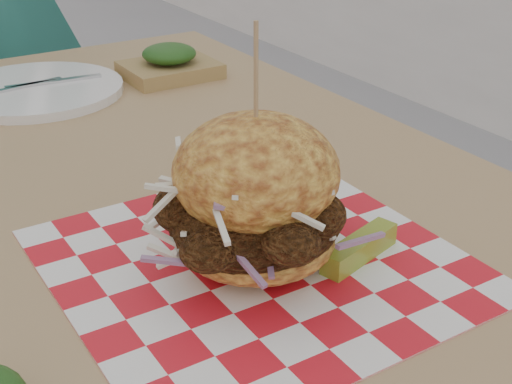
% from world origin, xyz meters
% --- Properties ---
extents(patio_table, '(0.80, 1.20, 0.75)m').
position_xyz_m(patio_table, '(-0.04, -0.05, 0.67)').
color(patio_table, tan).
rests_on(patio_table, ground).
extents(paper_liner, '(0.36, 0.36, 0.00)m').
position_xyz_m(paper_liner, '(-0.01, -0.29, 0.75)').
color(paper_liner, red).
rests_on(paper_liner, patio_table).
extents(sandwich, '(0.20, 0.20, 0.23)m').
position_xyz_m(sandwich, '(-0.01, -0.29, 0.81)').
color(sandwich, gold).
rests_on(sandwich, paper_liner).
extents(pickle_spear, '(0.10, 0.05, 0.02)m').
position_xyz_m(pickle_spear, '(0.07, -0.33, 0.76)').
color(pickle_spear, '#8BAC31').
rests_on(pickle_spear, paper_liner).
extents(place_setting, '(0.27, 0.27, 0.02)m').
position_xyz_m(place_setting, '(-0.04, 0.31, 0.76)').
color(place_setting, white).
rests_on(place_setting, patio_table).
extents(kraft_tray, '(0.15, 0.12, 0.06)m').
position_xyz_m(kraft_tray, '(0.18, 0.29, 0.77)').
color(kraft_tray, '#9C7D47').
rests_on(kraft_tray, patio_table).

